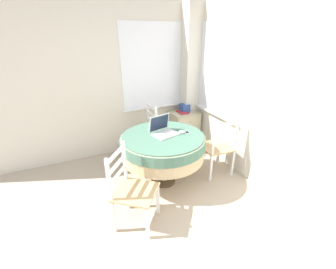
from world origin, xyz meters
name	(u,v)px	position (x,y,z in m)	size (l,w,h in m)	color
corner_room_shell	(182,91)	(1.01, 1.75, 1.28)	(4.07, 4.67, 2.55)	beige
round_dining_table	(163,145)	(0.63, 1.58, 0.60)	(1.17, 1.17, 0.75)	#4C3D2D
laptop	(163,130)	(0.66, 1.64, 0.80)	(0.39, 0.36, 0.25)	silver
computer_mouse	(182,132)	(0.90, 1.54, 0.77)	(0.06, 0.09, 0.04)	white
cell_phone	(187,133)	(0.97, 1.52, 0.75)	(0.08, 0.11, 0.01)	#B2B7BC
dining_chair_near_back_window	(145,132)	(0.67, 2.43, 0.45)	(0.45, 0.45, 0.94)	tan
dining_chair_near_right_window	(218,147)	(1.47, 1.43, 0.45)	(0.46, 0.47, 0.94)	tan
dining_chair_camera_near	(131,190)	(-0.01, 1.01, 0.45)	(0.61, 0.61, 0.94)	tan
corner_cabinet	(184,128)	(1.52, 2.56, 0.33)	(0.52, 0.44, 0.66)	beige
storage_box	(184,108)	(1.53, 2.59, 0.73)	(0.15, 0.18, 0.15)	#2D4C93
book_on_cabinet	(182,112)	(1.47, 2.55, 0.67)	(0.17, 0.25, 0.02)	#BC3338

